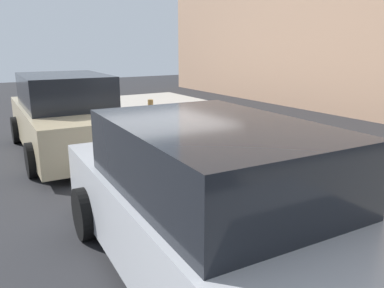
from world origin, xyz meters
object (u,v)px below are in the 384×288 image
at_px(suitcase_red_6, 198,136).
at_px(parked_car_beige_1, 67,117).
at_px(bollard_post, 151,118).
at_px(suitcase_black_5, 211,147).
at_px(suitcase_silver_2, 266,168).
at_px(suitcase_maroon_3, 248,158).
at_px(suitcase_navy_1, 287,172).
at_px(suitcase_teal_4, 230,147).
at_px(suitcase_olive_7, 189,135).
at_px(suitcase_olive_0, 312,184).
at_px(parked_car_silver_0, 212,209).
at_px(fire_hydrant, 166,124).

xyz_separation_m(suitcase_red_6, parked_car_beige_1, (2.05, 2.10, 0.28)).
bearing_deg(bollard_post, suitcase_black_5, -177.40).
height_order(suitcase_silver_2, bollard_post, bollard_post).
relative_size(suitcase_maroon_3, bollard_post, 0.94).
xyz_separation_m(suitcase_red_6, bollard_post, (1.94, 0.12, 0.07)).
bearing_deg(parked_car_beige_1, bollard_post, -93.13).
bearing_deg(bollard_post, suitcase_navy_1, -178.56).
xyz_separation_m(suitcase_maroon_3, suitcase_teal_4, (0.51, 0.01, 0.08)).
distance_m(suitcase_black_5, suitcase_olive_7, 0.99).
relative_size(suitcase_silver_2, suitcase_olive_7, 0.93).
xyz_separation_m(suitcase_black_5, parked_car_beige_1, (2.54, 2.08, 0.39)).
bearing_deg(suitcase_silver_2, suitcase_teal_4, -4.49).
bearing_deg(suitcase_olive_0, suitcase_navy_1, -1.10).
height_order(suitcase_maroon_3, suitcase_black_5, suitcase_maroon_3).
bearing_deg(suitcase_black_5, suitcase_maroon_3, -174.27).
bearing_deg(suitcase_red_6, suitcase_teal_4, -175.55).
bearing_deg(parked_car_beige_1, suitcase_silver_2, -152.81).
relative_size(suitcase_navy_1, suitcase_black_5, 1.09).
height_order(suitcase_navy_1, suitcase_maroon_3, suitcase_navy_1).
distance_m(suitcase_navy_1, suitcase_silver_2, 0.48).
height_order(bollard_post, parked_car_silver_0, parked_car_silver_0).
height_order(suitcase_maroon_3, suitcase_olive_7, suitcase_maroon_3).
height_order(suitcase_red_6, suitcase_olive_7, suitcase_olive_7).
bearing_deg(fire_hydrant, bollard_post, 16.38).
height_order(fire_hydrant, parked_car_beige_1, parked_car_beige_1).
bearing_deg(suitcase_olive_0, suitcase_olive_7, -1.81).
bearing_deg(suitcase_black_5, bollard_post, 2.60).
height_order(suitcase_maroon_3, parked_car_beige_1, parked_car_beige_1).
distance_m(suitcase_red_6, fire_hydrant, 1.43).
xyz_separation_m(suitcase_maroon_3, suitcase_red_6, (1.49, 0.09, 0.11)).
relative_size(bollard_post, parked_car_beige_1, 0.19).
distance_m(suitcase_red_6, parked_car_beige_1, 2.94).
distance_m(suitcase_teal_4, suitcase_olive_7, 1.48).
relative_size(suitcase_silver_2, suitcase_maroon_3, 0.90).
relative_size(suitcase_black_5, suitcase_olive_7, 0.98).
bearing_deg(suitcase_red_6, suitcase_olive_7, -10.01).
xyz_separation_m(suitcase_black_5, bollard_post, (2.43, 0.11, 0.19)).
bearing_deg(bollard_post, suitcase_olive_0, -178.81).
bearing_deg(suitcase_navy_1, suitcase_teal_4, -3.34).
xyz_separation_m(suitcase_maroon_3, fire_hydrant, (2.92, 0.06, 0.11)).
bearing_deg(suitcase_teal_4, bollard_post, 3.94).
relative_size(suitcase_teal_4, suitcase_black_5, 0.94).
height_order(suitcase_maroon_3, suitcase_red_6, suitcase_maroon_3).
bearing_deg(suitcase_olive_0, suitcase_silver_2, -0.94).
relative_size(suitcase_teal_4, parked_car_beige_1, 0.16).
xyz_separation_m(suitcase_olive_7, parked_car_beige_1, (1.55, 2.19, 0.37)).
bearing_deg(suitcase_teal_4, suitcase_maroon_3, -178.86).
bearing_deg(parked_car_beige_1, suitcase_olive_7, -125.30).
bearing_deg(suitcase_olive_7, suitcase_olive_0, 178.19).
height_order(suitcase_teal_4, parked_car_beige_1, parked_car_beige_1).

